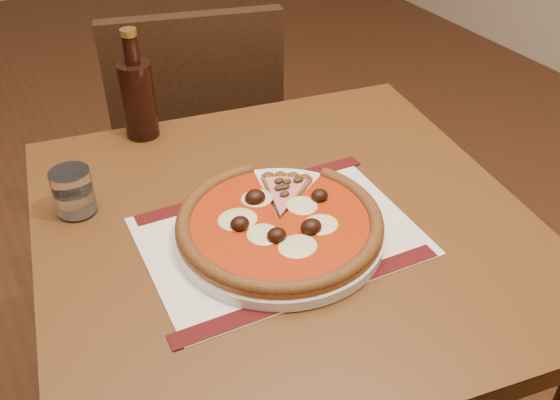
% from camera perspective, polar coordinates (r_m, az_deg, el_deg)
% --- Properties ---
extents(table, '(0.92, 0.92, 0.75)m').
position_cam_1_polar(table, '(1.10, 0.51, -6.06)').
color(table, '#593415').
rests_on(table, ground).
extents(chair_far, '(0.52, 0.52, 0.90)m').
position_cam_1_polar(chair_far, '(1.73, -7.58, 5.56)').
color(chair_far, black).
rests_on(chair_far, ground).
extents(placemat, '(0.44, 0.33, 0.00)m').
position_cam_1_polar(placemat, '(1.00, -0.03, -3.30)').
color(placemat, silver).
rests_on(placemat, table).
extents(plate, '(0.33, 0.33, 0.02)m').
position_cam_1_polar(plate, '(0.99, -0.03, -2.86)').
color(plate, white).
rests_on(plate, placemat).
extents(pizza, '(0.33, 0.33, 0.04)m').
position_cam_1_polar(pizza, '(0.98, -0.04, -1.98)').
color(pizza, '#A26027').
rests_on(pizza, plate).
extents(ham_slice, '(0.10, 0.12, 0.02)m').
position_cam_1_polar(ham_slice, '(1.05, 0.84, 0.93)').
color(ham_slice, '#A26027').
rests_on(ham_slice, plate).
extents(water_glass, '(0.08, 0.08, 0.08)m').
position_cam_1_polar(water_glass, '(1.08, -18.36, 0.71)').
color(water_glass, white).
rests_on(water_glass, table).
extents(bottle, '(0.07, 0.07, 0.22)m').
position_cam_1_polar(bottle, '(1.25, -12.87, 9.26)').
color(bottle, black).
rests_on(bottle, table).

